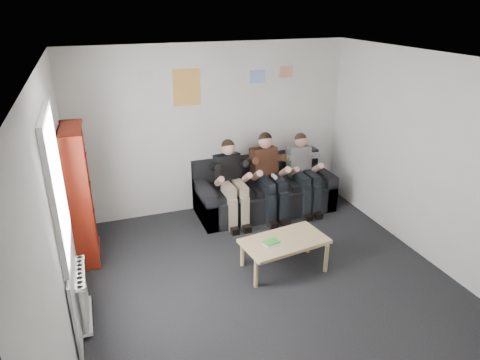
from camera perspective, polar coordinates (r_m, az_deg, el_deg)
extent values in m
plane|color=black|center=(5.41, 4.48, -14.43)|extent=(5.00, 5.00, 0.00)
plane|color=white|center=(4.34, 5.60, 15.21)|extent=(5.00, 5.00, 0.00)
plane|color=silver|center=(6.92, -3.62, 6.73)|extent=(4.50, 0.00, 4.50)
plane|color=silver|center=(3.00, 26.34, -19.90)|extent=(4.50, 0.00, 4.50)
plane|color=silver|center=(4.37, -23.16, -5.25)|extent=(0.00, 5.00, 5.00)
plane|color=silver|center=(5.96, 25.10, 1.83)|extent=(0.00, 5.00, 5.00)
cube|color=black|center=(7.14, 3.28, -2.50)|extent=(2.24, 0.91, 0.43)
cube|color=black|center=(7.28, 2.27, 1.71)|extent=(2.24, 0.20, 0.44)
cube|color=black|center=(6.80, -4.71, -3.05)|extent=(0.18, 0.91, 0.61)
cube|color=black|center=(7.54, 10.51, -0.70)|extent=(0.18, 0.91, 0.61)
cube|color=black|center=(6.97, 3.58, -0.80)|extent=(1.87, 0.63, 0.10)
cube|color=maroon|center=(5.99, -20.55, -1.87)|extent=(0.27, 0.82, 1.82)
cube|color=#D9BE7D|center=(5.57, 5.96, -8.12)|extent=(1.08, 0.60, 0.04)
cylinder|color=#D9BE7D|center=(5.34, 2.15, -12.34)|extent=(0.05, 0.05, 0.39)
cylinder|color=#D9BE7D|center=(5.72, 11.43, -10.21)|extent=(0.05, 0.05, 0.39)
cylinder|color=#D9BE7D|center=(5.72, 0.32, -9.69)|extent=(0.05, 0.05, 0.39)
cylinder|color=#D9BE7D|center=(6.07, 9.09, -7.90)|extent=(0.05, 0.05, 0.39)
cube|color=silver|center=(5.44, 4.13, -8.56)|extent=(0.19, 0.14, 0.01)
cube|color=green|center=(5.46, 4.20, -8.24)|extent=(0.19, 0.14, 0.01)
cube|color=black|center=(6.75, -1.65, 1.32)|extent=(0.39, 0.28, 0.55)
sphere|color=tan|center=(6.59, -1.58, 4.26)|extent=(0.21, 0.21, 0.21)
sphere|color=black|center=(6.59, -1.63, 4.58)|extent=(0.20, 0.20, 0.20)
cube|color=gray|center=(6.57, -0.84, -1.13)|extent=(0.35, 0.45, 0.15)
cube|color=gray|center=(6.54, -0.22, -4.51)|extent=(0.33, 0.14, 0.53)
cube|color=black|center=(6.59, -0.04, -6.39)|extent=(0.33, 0.25, 0.10)
cube|color=#462517|center=(6.96, 3.22, 2.10)|extent=(0.41, 0.30, 0.58)
sphere|color=tan|center=(6.79, 3.43, 5.16)|extent=(0.23, 0.23, 0.23)
sphere|color=black|center=(6.79, 3.38, 5.49)|extent=(0.22, 0.22, 0.22)
cube|color=black|center=(6.77, 4.19, -0.41)|extent=(0.37, 0.47, 0.15)
cube|color=black|center=(6.73, 4.88, -3.76)|extent=(0.35, 0.14, 0.53)
cube|color=black|center=(6.77, 5.04, -5.59)|extent=(0.35, 0.27, 0.10)
cube|color=silver|center=(6.63, 4.58, 0.49)|extent=(0.04, 0.14, 0.04)
cube|color=beige|center=(7.21, 7.82, 2.48)|extent=(0.38, 0.28, 0.53)
sphere|color=tan|center=(7.06, 8.12, 5.17)|extent=(0.21, 0.21, 0.21)
sphere|color=black|center=(7.06, 8.08, 5.46)|extent=(0.20, 0.20, 0.20)
cube|color=black|center=(7.05, 8.78, 0.28)|extent=(0.34, 0.43, 0.14)
cube|color=black|center=(7.02, 9.41, -2.83)|extent=(0.32, 0.13, 0.53)
cube|color=black|center=(7.07, 9.51, -4.60)|extent=(0.32, 0.25, 0.09)
cylinder|color=white|center=(4.82, -20.07, -16.11)|extent=(0.06, 0.06, 0.60)
cylinder|color=white|center=(4.88, -20.09, -15.54)|extent=(0.06, 0.06, 0.60)
cylinder|color=white|center=(4.95, -20.10, -14.98)|extent=(0.06, 0.06, 0.60)
cylinder|color=white|center=(5.01, -20.12, -14.44)|extent=(0.06, 0.06, 0.60)
cylinder|color=white|center=(5.08, -20.14, -13.91)|extent=(0.06, 0.06, 0.60)
cylinder|color=white|center=(5.14, -20.15, -13.39)|extent=(0.06, 0.06, 0.60)
cylinder|color=white|center=(5.21, -20.17, -12.89)|extent=(0.06, 0.06, 0.60)
cylinder|color=white|center=(5.27, -20.19, -12.39)|extent=(0.06, 0.06, 0.60)
cube|color=white|center=(5.21, -19.70, -16.64)|extent=(0.10, 0.64, 0.04)
cube|color=white|center=(4.89, -20.58, -11.53)|extent=(0.10, 0.64, 0.04)
cube|color=white|center=(4.42, -23.41, -0.61)|extent=(0.02, 1.00, 1.30)
cube|color=silver|center=(4.22, -24.72, 7.90)|extent=(0.05, 1.12, 0.06)
cube|color=silver|center=(4.72, -22.00, -8.20)|extent=(0.05, 1.12, 0.06)
cube|color=silver|center=(4.99, -21.11, -13.34)|extent=(0.03, 1.30, 0.90)
cube|color=#E8D952|center=(6.66, -7.12, 12.14)|extent=(0.42, 0.01, 0.55)
cube|color=#477CF2|center=(6.98, 2.34, 13.62)|extent=(0.25, 0.01, 0.20)
cube|color=#CC3F9B|center=(7.17, 6.17, 14.17)|extent=(0.22, 0.01, 0.18)
cube|color=silver|center=(6.52, -12.49, 13.35)|extent=(0.20, 0.01, 0.14)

